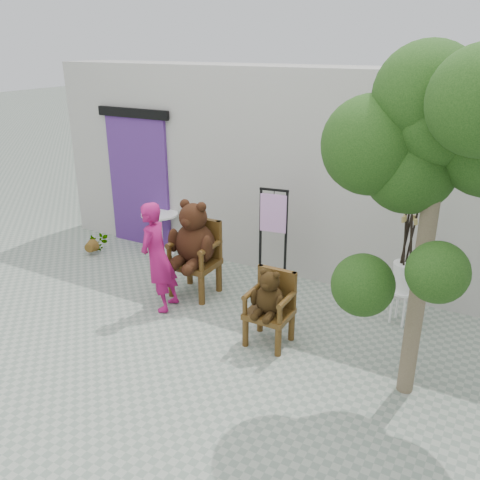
{
  "coord_description": "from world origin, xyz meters",
  "views": [
    {
      "loc": [
        2.52,
        -3.89,
        3.32
      ],
      "look_at": [
        -0.4,
        1.4,
        0.95
      ],
      "focal_mm": 38.0,
      "sensor_mm": 36.0,
      "label": 1
    }
  ],
  "objects_px": {
    "chair_big": "(194,243)",
    "cafe_table": "(161,229)",
    "person": "(158,257)",
    "stool_bucket": "(404,276)",
    "tree": "(437,139)",
    "chair_small": "(270,300)",
    "display_stand": "(273,254)"
  },
  "relations": [
    {
      "from": "chair_big",
      "to": "stool_bucket",
      "type": "xyz_separation_m",
      "value": [
        2.69,
        0.57,
        -0.12
      ]
    },
    {
      "from": "chair_small",
      "to": "display_stand",
      "type": "bearing_deg",
      "value": 114.32
    },
    {
      "from": "person",
      "to": "cafe_table",
      "type": "relative_size",
      "value": 2.04
    },
    {
      "from": "display_stand",
      "to": "chair_small",
      "type": "bearing_deg",
      "value": -74.26
    },
    {
      "from": "cafe_table",
      "to": "tree",
      "type": "distance_m",
      "value": 5.06
    },
    {
      "from": "display_stand",
      "to": "tree",
      "type": "relative_size",
      "value": 0.45
    },
    {
      "from": "chair_small",
      "to": "tree",
      "type": "distance_m",
      "value": 2.53
    },
    {
      "from": "chair_big",
      "to": "person",
      "type": "distance_m",
      "value": 0.6
    },
    {
      "from": "tree",
      "to": "cafe_table",
      "type": "bearing_deg",
      "value": 159.61
    },
    {
      "from": "person",
      "to": "stool_bucket",
      "type": "relative_size",
      "value": 0.99
    },
    {
      "from": "display_stand",
      "to": "stool_bucket",
      "type": "bearing_deg",
      "value": -7.62
    },
    {
      "from": "chair_big",
      "to": "tree",
      "type": "xyz_separation_m",
      "value": [
        3.02,
        -0.68,
        1.78
      ]
    },
    {
      "from": "chair_small",
      "to": "display_stand",
      "type": "height_order",
      "value": "display_stand"
    },
    {
      "from": "chair_big",
      "to": "person",
      "type": "xyz_separation_m",
      "value": [
        -0.19,
        -0.57,
        -0.04
      ]
    },
    {
      "from": "cafe_table",
      "to": "chair_small",
      "type": "bearing_deg",
      "value": -29.42
    },
    {
      "from": "display_stand",
      "to": "tree",
      "type": "height_order",
      "value": "tree"
    },
    {
      "from": "person",
      "to": "tree",
      "type": "relative_size",
      "value": 0.43
    },
    {
      "from": "chair_big",
      "to": "cafe_table",
      "type": "xyz_separation_m",
      "value": [
        -1.3,
        0.93,
        -0.32
      ]
    },
    {
      "from": "chair_small",
      "to": "person",
      "type": "relative_size",
      "value": 0.65
    },
    {
      "from": "cafe_table",
      "to": "display_stand",
      "type": "height_order",
      "value": "display_stand"
    },
    {
      "from": "display_stand",
      "to": "person",
      "type": "bearing_deg",
      "value": -143.81
    },
    {
      "from": "chair_big",
      "to": "tree",
      "type": "height_order",
      "value": "tree"
    },
    {
      "from": "cafe_table",
      "to": "display_stand",
      "type": "bearing_deg",
      "value": -9.9
    },
    {
      "from": "stool_bucket",
      "to": "cafe_table",
      "type": "bearing_deg",
      "value": 174.87
    },
    {
      "from": "chair_big",
      "to": "cafe_table",
      "type": "distance_m",
      "value": 1.63
    },
    {
      "from": "display_stand",
      "to": "stool_bucket",
      "type": "xyz_separation_m",
      "value": [
        1.77,
        0.03,
        0.06
      ]
    },
    {
      "from": "cafe_table",
      "to": "display_stand",
      "type": "xyz_separation_m",
      "value": [
        2.23,
        -0.39,
        0.14
      ]
    },
    {
      "from": "person",
      "to": "cafe_table",
      "type": "distance_m",
      "value": 1.88
    },
    {
      "from": "chair_small",
      "to": "person",
      "type": "height_order",
      "value": "person"
    },
    {
      "from": "cafe_table",
      "to": "person",
      "type": "bearing_deg",
      "value": -53.43
    },
    {
      "from": "display_stand",
      "to": "cafe_table",
      "type": "bearing_deg",
      "value": 161.52
    },
    {
      "from": "stool_bucket",
      "to": "chair_big",
      "type": "bearing_deg",
      "value": -168.05
    }
  ]
}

